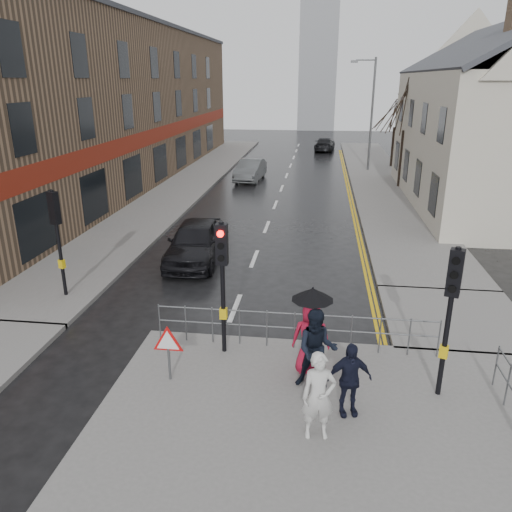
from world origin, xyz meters
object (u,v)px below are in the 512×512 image
(car_parked, at_px, (195,242))
(car_mid, at_px, (250,170))
(pedestrian_d, at_px, (349,379))
(pedestrian_b, at_px, (317,349))
(pedestrian_a, at_px, (319,396))
(pedestrian_with_umbrella, at_px, (311,328))

(car_parked, height_order, car_mid, car_parked)
(pedestrian_d, bearing_deg, car_mid, 88.24)
(pedestrian_b, bearing_deg, car_parked, 120.99)
(pedestrian_d, height_order, car_mid, pedestrian_d)
(pedestrian_b, xyz_separation_m, car_parked, (-4.72, 8.01, -0.28))
(car_parked, bearing_deg, pedestrian_a, -66.18)
(pedestrian_with_umbrella, relative_size, pedestrian_d, 1.33)
(pedestrian_a, height_order, car_parked, pedestrian_a)
(pedestrian_with_umbrella, distance_m, car_parked, 8.76)
(pedestrian_d, bearing_deg, pedestrian_a, -141.78)
(pedestrian_d, bearing_deg, pedestrian_with_umbrella, 105.13)
(pedestrian_with_umbrella, bearing_deg, pedestrian_a, -84.84)
(pedestrian_d, bearing_deg, pedestrian_b, 112.65)
(pedestrian_b, bearing_deg, car_mid, 101.84)
(pedestrian_b, distance_m, car_mid, 24.88)
(pedestrian_a, height_order, pedestrian_with_umbrella, pedestrian_with_umbrella)
(pedestrian_with_umbrella, distance_m, pedestrian_d, 1.68)
(pedestrian_with_umbrella, height_order, car_mid, pedestrian_with_umbrella)
(pedestrian_d, xyz_separation_m, car_parked, (-5.38, 8.89, -0.15))
(pedestrian_b, bearing_deg, pedestrian_with_umbrella, 105.14)
(pedestrian_a, bearing_deg, pedestrian_b, 81.69)
(pedestrian_b, xyz_separation_m, car_mid, (-4.91, 24.39, -0.35))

